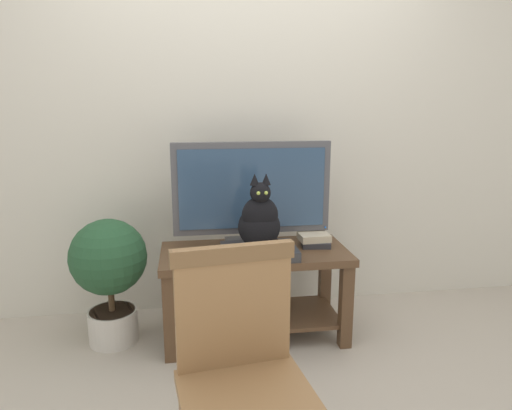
# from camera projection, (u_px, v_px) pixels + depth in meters

# --- Properties ---
(ground_plane) EXTENTS (12.00, 12.00, 0.00)m
(ground_plane) POSITION_uv_depth(u_px,v_px,m) (269.00, 388.00, 2.34)
(ground_plane) COLOR #ADA393
(back_wall) EXTENTS (7.00, 0.12, 2.80)m
(back_wall) POSITION_uv_depth(u_px,v_px,m) (242.00, 104.00, 3.07)
(back_wall) COLOR beige
(back_wall) RESTS_ON ground
(tv_stand) EXTENTS (1.11, 0.52, 0.55)m
(tv_stand) POSITION_uv_depth(u_px,v_px,m) (255.00, 278.00, 2.79)
(tv_stand) COLOR #513823
(tv_stand) RESTS_ON ground
(tv) EXTENTS (0.95, 0.20, 0.63)m
(tv) POSITION_uv_depth(u_px,v_px,m) (252.00, 191.00, 2.78)
(tv) COLOR #4C4C51
(tv) RESTS_ON tv_stand
(media_box) EXTENTS (0.42, 0.30, 0.06)m
(media_box) POSITION_uv_depth(u_px,v_px,m) (259.00, 252.00, 2.64)
(media_box) COLOR #2D2D30
(media_box) RESTS_ON tv_stand
(cat) EXTENTS (0.24, 0.29, 0.43)m
(cat) POSITION_uv_depth(u_px,v_px,m) (260.00, 221.00, 2.59)
(cat) COLOR black
(cat) RESTS_ON media_box
(wooden_chair) EXTENTS (0.50, 0.50, 0.93)m
(wooden_chair) POSITION_uv_depth(u_px,v_px,m) (242.00, 363.00, 1.61)
(wooden_chair) COLOR olive
(wooden_chair) RESTS_ON ground
(book_stack) EXTENTS (0.19, 0.16, 0.08)m
(book_stack) POSITION_uv_depth(u_px,v_px,m) (315.00, 240.00, 2.82)
(book_stack) COLOR #2D2D33
(book_stack) RESTS_ON tv_stand
(potted_plant) EXTENTS (0.44, 0.44, 0.76)m
(potted_plant) POSITION_uv_depth(u_px,v_px,m) (109.00, 269.00, 2.70)
(potted_plant) COLOR beige
(potted_plant) RESTS_ON ground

